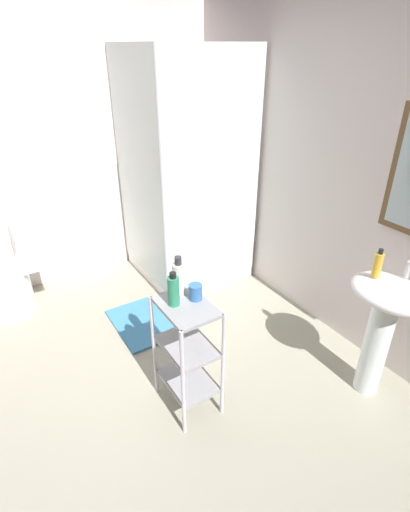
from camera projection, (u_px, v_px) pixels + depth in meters
ground_plane at (109, 422)px, 2.35m from camera, size 4.20×4.20×0.02m
wall_back at (354, 169)px, 2.60m from camera, size 4.20×0.14×2.50m
wall_left at (10, 149)px, 3.12m from camera, size 0.10×4.20×2.50m
shower_stall at (183, 231)px, 3.61m from camera, size 0.92×0.92×2.00m
pedestal_sink at (384, 316)px, 2.30m from camera, size 0.46×0.37×0.81m
sink_faucet at (408, 269)px, 2.22m from camera, size 0.03×0.03×0.10m
toilet at (12, 278)px, 3.18m from camera, size 0.37×0.49×0.76m
storage_cart at (187, 348)px, 2.27m from camera, size 0.38×0.28×0.74m
hand_soap_bottle at (378, 264)px, 2.21m from camera, size 0.05×0.05×0.18m
body_wash_bottle_green at (173, 290)px, 2.08m from camera, size 0.06×0.06×0.20m
lotion_bottle_white at (179, 278)px, 2.18m from camera, size 0.07×0.07×0.23m
rinse_cup at (195, 292)px, 2.15m from camera, size 0.07×0.07×0.09m
bath_mat at (141, 323)px, 3.15m from camera, size 0.60×0.40×0.02m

